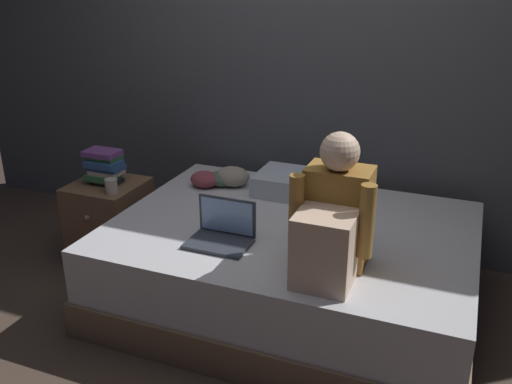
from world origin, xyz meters
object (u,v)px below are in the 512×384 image
object	(u,v)px
nightstand	(110,221)
person_sitting	(333,221)
bed	(291,266)
laptop	(222,232)
pillow	(302,185)
clothes_pile	(222,178)
mug	(111,186)
book_stack	(104,166)

from	to	relation	value
nightstand	person_sitting	bearing A→B (deg)	-17.03
bed	person_sitting	xyz separation A→B (m)	(0.32, -0.41, 0.51)
laptop	pillow	size ratio (longest dim) A/B	0.57
nightstand	pillow	size ratio (longest dim) A/B	0.96
person_sitting	laptop	distance (m)	0.63
laptop	nightstand	bearing A→B (deg)	157.58
bed	clothes_pile	bearing A→B (deg)	147.00
laptop	pillow	bearing A→B (deg)	76.81
nightstand	bed	bearing A→B (deg)	-4.03
mug	book_stack	bearing A→B (deg)	137.06
mug	clothes_pile	xyz separation A→B (m)	(0.56, 0.43, -0.02)
bed	laptop	size ratio (longest dim) A/B	6.25
pillow	mug	world-z (taller)	pillow
book_stack	mug	distance (m)	0.20
laptop	pillow	xyz separation A→B (m)	(0.18, 0.78, 0.01)
pillow	bed	bearing A→B (deg)	-78.79
person_sitting	pillow	world-z (taller)	person_sitting
person_sitting	clothes_pile	xyz separation A→B (m)	(-0.94, 0.80, -0.19)
bed	laptop	distance (m)	0.53
book_stack	pillow	bearing A→B (deg)	16.08
bed	nightstand	distance (m)	1.30
nightstand	mug	bearing A→B (deg)	-42.69
person_sitting	bed	bearing A→B (deg)	128.56
mug	clothes_pile	distance (m)	0.70
nightstand	laptop	xyz separation A→B (m)	(1.03, -0.42, 0.30)
nightstand	pillow	world-z (taller)	pillow
book_stack	clothes_pile	bearing A→B (deg)	23.39
laptop	pillow	distance (m)	0.80
nightstand	pillow	xyz separation A→B (m)	(1.21, 0.36, 0.31)
clothes_pile	pillow	bearing A→B (deg)	5.59
book_stack	mug	world-z (taller)	book_stack
nightstand	clothes_pile	bearing A→B (deg)	24.10
pillow	mug	bearing A→B (deg)	-156.13
bed	clothes_pile	world-z (taller)	clothes_pile
pillow	clothes_pile	bearing A→B (deg)	-174.41
clothes_pile	person_sitting	bearing A→B (deg)	-40.63
person_sitting	mug	xyz separation A→B (m)	(-1.49, 0.38, -0.18)
laptop	pillow	world-z (taller)	laptop
nightstand	person_sitting	world-z (taller)	person_sitting
bed	mug	bearing A→B (deg)	-178.62
bed	pillow	world-z (taller)	pillow
bed	mug	xyz separation A→B (m)	(-1.17, -0.03, 0.33)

